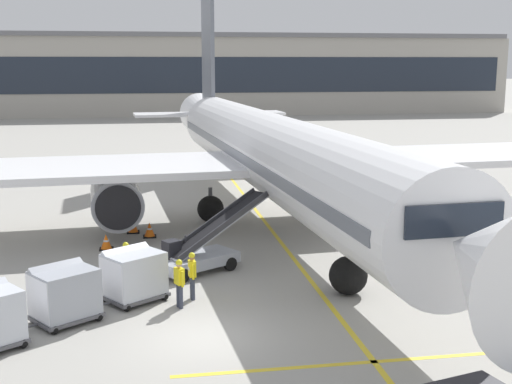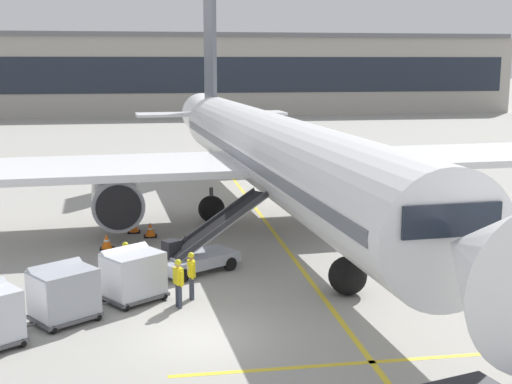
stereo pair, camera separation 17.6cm
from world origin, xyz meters
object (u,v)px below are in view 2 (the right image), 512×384
(belt_loader, at_px, (201,250))
(ground_crew_by_loader, at_px, (178,280))
(parked_airplane, at_px, (270,153))
(baggage_cart_second, at_px, (63,292))
(ground_crew_by_carts, at_px, (126,261))
(safety_cone_wingtip, at_px, (134,226))
(safety_cone_nose_mark, at_px, (107,242))
(safety_cone_engine_keepout, at_px, (150,230))
(baggage_cart_lead, at_px, (133,274))
(ground_crew_marshaller, at_px, (191,272))

(belt_loader, relative_size, ground_crew_by_loader, 2.96)
(parked_airplane, xyz_separation_m, ground_crew_by_loader, (-5.37, -11.90, -2.76))
(baggage_cart_second, xyz_separation_m, ground_crew_by_carts, (1.94, 3.29, -0.00))
(parked_airplane, bearing_deg, baggage_cart_second, -126.09)
(safety_cone_wingtip, height_order, safety_cone_nose_mark, safety_cone_nose_mark)
(safety_cone_engine_keepout, xyz_separation_m, safety_cone_nose_mark, (-1.98, -1.96, -0.00))
(baggage_cart_lead, xyz_separation_m, baggage_cart_second, (-2.21, -1.65, 0.00))
(ground_crew_by_carts, bearing_deg, safety_cone_nose_mark, 100.73)
(safety_cone_engine_keepout, relative_size, safety_cone_nose_mark, 1.01)
(baggage_cart_second, height_order, ground_crew_by_carts, baggage_cart_second)
(safety_cone_engine_keepout, height_order, safety_cone_nose_mark, safety_cone_engine_keepout)
(baggage_cart_lead, relative_size, ground_crew_marshaller, 1.54)
(baggage_cart_second, relative_size, ground_crew_by_carts, 1.54)
(parked_airplane, distance_m, ground_crew_by_carts, 12.08)
(belt_loader, bearing_deg, parked_airplane, 61.17)
(parked_airplane, distance_m, baggage_cart_lead, 13.24)
(baggage_cart_lead, bearing_deg, safety_cone_engine_keepout, 85.73)
(baggage_cart_lead, xyz_separation_m, ground_crew_marshaller, (2.08, -0.18, -0.00))
(baggage_cart_second, relative_size, safety_cone_engine_keepout, 3.73)
(ground_crew_marshaller, relative_size, safety_cone_nose_mark, 2.45)
(parked_airplane, height_order, ground_crew_marshaller, parked_airplane)
(belt_loader, bearing_deg, safety_cone_wingtip, 112.18)
(belt_loader, relative_size, ground_crew_by_carts, 2.96)
(baggage_cart_second, distance_m, ground_crew_by_carts, 3.82)
(baggage_cart_lead, bearing_deg, belt_loader, 49.67)
(ground_crew_marshaller, xyz_separation_m, safety_cone_engine_keepout, (-1.41, 9.22, -0.65))
(ground_crew_marshaller, distance_m, safety_cone_engine_keepout, 9.35)
(belt_loader, distance_m, safety_cone_wingtip, 7.46)
(ground_crew_marshaller, distance_m, safety_cone_nose_mark, 8.04)
(ground_crew_by_carts, distance_m, safety_cone_engine_keepout, 7.49)
(ground_crew_by_carts, height_order, safety_cone_nose_mark, ground_crew_by_carts)
(ground_crew_by_loader, distance_m, ground_crew_marshaller, 0.94)
(ground_crew_by_carts, xyz_separation_m, safety_cone_nose_mark, (-1.03, 5.44, -0.65))
(belt_loader, distance_m, ground_crew_by_carts, 3.32)
(parked_airplane, xyz_separation_m, baggage_cart_lead, (-6.95, -10.92, -2.76))
(parked_airplane, height_order, safety_cone_nose_mark, parked_airplane)
(parked_airplane, xyz_separation_m, safety_cone_wingtip, (-7.08, -0.88, -3.42))
(baggage_cart_second, bearing_deg, belt_loader, 44.50)
(safety_cone_wingtip, xyz_separation_m, safety_cone_nose_mark, (-1.17, -2.96, 0.00))
(ground_crew_by_loader, height_order, safety_cone_engine_keepout, ground_crew_by_loader)
(ground_crew_marshaller, bearing_deg, baggage_cart_second, -161.12)
(baggage_cart_second, xyz_separation_m, safety_cone_wingtip, (2.08, 11.69, -0.66))
(ground_crew_marshaller, bearing_deg, belt_loader, 79.89)
(ground_crew_by_loader, bearing_deg, safety_cone_wingtip, 98.83)
(baggage_cart_second, bearing_deg, parked_airplane, 53.91)
(baggage_cart_lead, bearing_deg, safety_cone_nose_mark, 100.44)
(belt_loader, distance_m, ground_crew_marshaller, 3.39)
(parked_airplane, xyz_separation_m, safety_cone_engine_keepout, (-6.28, -1.88, -3.41))
(baggage_cart_second, bearing_deg, baggage_cart_lead, 36.73)
(ground_crew_by_carts, distance_m, safety_cone_nose_mark, 5.58)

